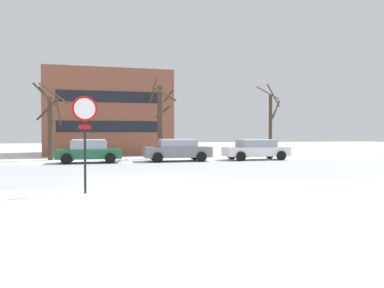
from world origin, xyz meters
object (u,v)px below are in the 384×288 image
(stop_sign, at_px, (85,125))
(parked_car_green, at_px, (89,151))
(parked_car_gray, at_px, (177,150))
(parked_car_white, at_px, (256,149))

(stop_sign, relative_size, parked_car_green, 0.76)
(stop_sign, height_order, parked_car_gray, stop_sign)
(parked_car_green, relative_size, parked_car_white, 0.86)
(stop_sign, xyz_separation_m, parked_car_gray, (5.21, 11.80, -1.31))
(parked_car_green, bearing_deg, stop_sign, -88.28)
(parked_car_green, relative_size, parked_car_gray, 0.89)
(stop_sign, relative_size, parked_car_gray, 0.67)
(stop_sign, distance_m, parked_car_white, 15.98)
(stop_sign, bearing_deg, parked_car_green, 91.72)
(parked_car_white, bearing_deg, stop_sign, -132.59)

